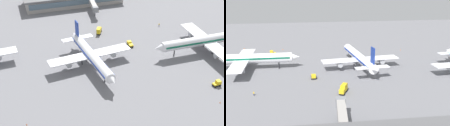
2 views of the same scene
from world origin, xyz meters
TOP-DOWN VIEW (x-y plane):
  - ground at (0.00, 0.00)m, footprint 288.00×288.00m
  - airplane_at_gate at (5.07, -1.12)m, footprint 37.88×46.95m
  - airplane_distant at (-48.79, 2.59)m, footprint 50.08×40.00m
  - baggage_tug at (-39.07, 29.63)m, footprint 3.37×2.48m
  - pushback_tractor at (-17.72, -13.26)m, footprint 2.24×4.42m
  - catering_truck at (-7.20, -30.94)m, footprint 4.10×5.88m
  - ground_crew_worker at (-40.79, -29.12)m, footprint 0.52×0.52m
  - jet_bridge at (-11.63, -56.76)m, footprint 4.36×16.40m
  - safety_cone_mid_apron at (-33.72, 39.89)m, footprint 0.44×0.44m
  - safety_cone_far_side at (36.68, 29.46)m, footprint 0.44×0.44m

SIDE VIEW (x-z plane):
  - ground at x=0.00m, z-range 0.00..0.00m
  - safety_cone_mid_apron at x=-33.72m, z-range 0.00..0.60m
  - safety_cone_far_side at x=36.68m, z-range 0.00..0.60m
  - ground_crew_worker at x=-40.79m, z-range 0.01..1.68m
  - pushback_tractor at x=-17.72m, z-range 0.02..1.92m
  - baggage_tug at x=-39.07m, z-range 0.01..2.31m
  - catering_truck at x=-7.20m, z-range 0.05..3.35m
  - jet_bridge at x=-11.63m, z-range 1.75..8.49m
  - airplane_at_gate at x=5.07m, z-range -1.95..12.34m
  - airplane_distant at x=-48.79m, z-range -2.08..13.19m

